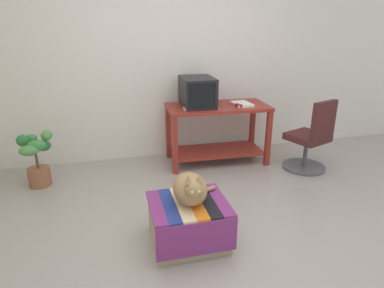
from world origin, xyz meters
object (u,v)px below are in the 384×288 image
at_px(book, 242,104).
at_px(potted_plant, 37,160).
at_px(desk, 217,124).
at_px(tv_monitor, 197,92).
at_px(ottoman_with_blanket, 189,222).
at_px(cat, 191,189).
at_px(office_chair, 311,140).
at_px(keyboard, 201,108).
at_px(stapler, 239,106).

distance_m(book, potted_plant, 2.48).
bearing_deg(desk, tv_monitor, 172.62).
distance_m(book, ottoman_with_blanket, 1.96).
bearing_deg(cat, ottoman_with_blanket, 162.35).
bearing_deg(office_chair, keyboard, -38.33).
bearing_deg(desk, office_chair, -26.23).
bearing_deg(tv_monitor, stapler, -20.58).
distance_m(cat, potted_plant, 1.99).
height_order(tv_monitor, cat, tv_monitor).
bearing_deg(ottoman_with_blanket, office_chair, 30.62).
distance_m(desk, book, 0.40).
bearing_deg(desk, stapler, -32.99).
bearing_deg(book, office_chair, -37.68).
distance_m(tv_monitor, keyboard, 0.23).
bearing_deg(tv_monitor, cat, -104.95).
xyz_separation_m(tv_monitor, potted_plant, (-1.88, -0.22, -0.62)).
relative_size(tv_monitor, book, 1.82).
bearing_deg(tv_monitor, potted_plant, -171.41).
bearing_deg(stapler, office_chair, -43.31).
relative_size(book, stapler, 2.65).
height_order(keyboard, cat, keyboard).
height_order(keyboard, book, book).
height_order(keyboard, stapler, stapler).
distance_m(desk, office_chair, 1.16).
distance_m(ottoman_with_blanket, office_chair, 2.08).
bearing_deg(keyboard, cat, -106.98).
bearing_deg(stapler, desk, 127.87).
bearing_deg(stapler, potted_plant, 163.38).
bearing_deg(ottoman_with_blanket, stapler, 55.71).
bearing_deg(book, potted_plant, 179.48).
bearing_deg(tv_monitor, book, -8.06).
height_order(cat, office_chair, office_chair).
bearing_deg(tv_monitor, desk, -7.38).
bearing_deg(stapler, keyboard, 159.72).
height_order(ottoman_with_blanket, potted_plant, potted_plant).
bearing_deg(office_chair, tv_monitor, -45.03).
bearing_deg(keyboard, ottoman_with_blanket, -107.60).
bearing_deg(cat, potted_plant, 136.67).
xyz_separation_m(keyboard, book, (0.56, 0.07, 0.00)).
bearing_deg(desk, cat, -113.13).
xyz_separation_m(book, potted_plant, (-2.43, -0.13, -0.46)).
bearing_deg(tv_monitor, keyboard, -89.68).
relative_size(desk, cat, 3.14).
distance_m(ottoman_with_blanket, potted_plant, 1.97).
bearing_deg(potted_plant, desk, 4.85).
bearing_deg(desk, potted_plant, -173.28).
xyz_separation_m(ottoman_with_blanket, office_chair, (1.78, 1.05, 0.20)).
relative_size(keyboard, cat, 0.98).
height_order(keyboard, potted_plant, keyboard).
height_order(ottoman_with_blanket, office_chair, office_chair).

